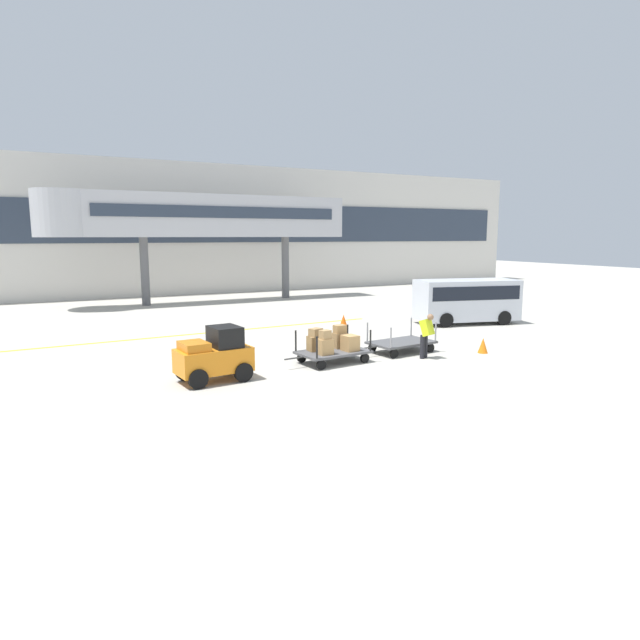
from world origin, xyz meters
name	(u,v)px	position (x,y,z in m)	size (l,w,h in m)	color
ground_plane	(375,372)	(0.00, 0.00, 0.00)	(120.00, 120.00, 0.00)	#B2ADA0
apron_lead_line	(207,333)	(-2.79, 9.11, 0.00)	(16.33, 0.20, 0.01)	yellow
terminal_building	(180,229)	(0.00, 25.98, 4.63)	(59.23, 2.51, 9.26)	beige
jet_bridge	(191,217)	(-0.64, 19.99, 5.34)	(18.78, 3.00, 6.69)	#B7B7BC
baggage_tug	(215,356)	(-4.67, 1.28, 0.75)	(2.21, 1.43, 1.58)	orange
baggage_cart_lead	(333,346)	(-0.55, 1.74, 0.58)	(3.06, 1.64, 1.19)	#4C4C4F
baggage_cart_middle	(401,343)	(2.45, 2.05, 0.35)	(3.06, 1.64, 1.10)	#4C4C4F
baggage_handler	(426,334)	(2.61, 0.84, 0.87)	(0.53, 0.54, 1.56)	black
shuttle_van	(467,298)	(9.05, 6.01, 1.23)	(5.11, 2.98, 2.10)	silver
safety_cone_near	(483,345)	(4.99, 0.60, 0.28)	(0.36, 0.36, 0.55)	orange
safety_cone_far	(344,320)	(3.39, 7.96, 0.28)	(0.36, 0.36, 0.55)	#EA590F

